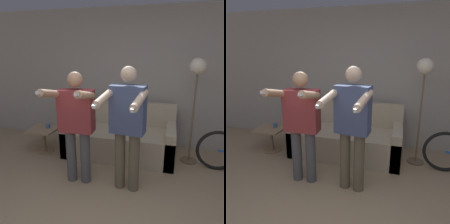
# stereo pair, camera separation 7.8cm
# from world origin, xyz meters

# --- Properties ---
(wall_back) EXTENTS (10.00, 0.05, 2.60)m
(wall_back) POSITION_xyz_m (0.00, 2.62, 1.30)
(wall_back) COLOR #B7B2A8
(wall_back) RESTS_ON ground_plane
(couch) EXTENTS (1.91, 0.89, 0.90)m
(couch) POSITION_xyz_m (-0.21, 2.00, 0.29)
(couch) COLOR beige
(couch) RESTS_ON ground_plane
(person_left) EXTENTS (0.55, 0.68, 1.57)m
(person_left) POSITION_xyz_m (-0.58, 0.99, 0.91)
(person_left) COLOR #56565B
(person_left) RESTS_ON ground_plane
(person_right) EXTENTS (0.55, 0.71, 1.65)m
(person_right) POSITION_xyz_m (0.12, 0.99, 0.95)
(person_right) COLOR #6B604C
(person_right) RESTS_ON ground_plane
(cat) EXTENTS (0.49, 0.14, 0.17)m
(cat) POSITION_xyz_m (-0.36, 2.34, 0.98)
(cat) COLOR #B7AD9E
(cat) RESTS_ON couch
(floor_lamp) EXTENTS (0.27, 0.27, 1.72)m
(floor_lamp) POSITION_xyz_m (1.00, 2.02, 1.41)
(floor_lamp) COLOR #756047
(floor_lamp) RESTS_ON ground_plane
(side_table) EXTENTS (0.49, 0.49, 0.44)m
(side_table) POSITION_xyz_m (-1.59, 1.74, 0.32)
(side_table) COLOR #A38460
(side_table) RESTS_ON ground_plane
(cup) EXTENTS (0.08, 0.08, 0.08)m
(cup) POSITION_xyz_m (-1.53, 1.80, 0.48)
(cup) COLOR #3D6693
(cup) RESTS_ON side_table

